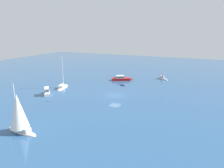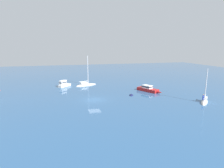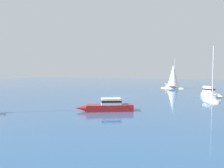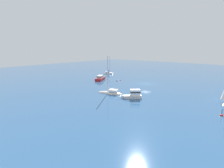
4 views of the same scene
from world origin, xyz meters
name	(u,v)px [view 2 (image 2 of 4)]	position (x,y,z in m)	size (l,w,h in m)	color
ground_plane	(94,100)	(0.00, 0.00, 0.00)	(160.00, 160.00, 0.00)	#2D5684
cabin_cruiser	(148,89)	(-14.75, -4.19, 0.61)	(4.50, 6.86, 1.54)	#B21E1E
motor_cruiser	(64,84)	(6.14, -15.58, 0.78)	(4.12, 3.92, 1.90)	silver
ketch	(86,85)	(-0.16, -15.74, 0.17)	(6.64, 3.66, 9.19)	silver
skiff	(131,95)	(-9.13, -1.60, 0.00)	(1.53, 2.10, 0.47)	#191E4C
ketch_1	(204,101)	(-21.73, 7.61, 0.19)	(4.29, 4.18, 7.61)	silver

